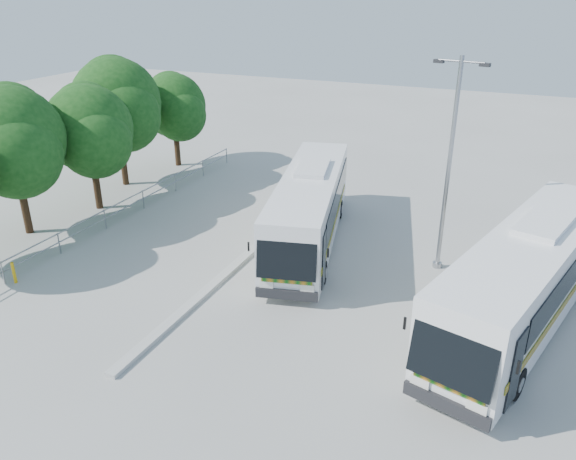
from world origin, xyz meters
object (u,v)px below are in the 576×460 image
at_px(coach_main, 309,207).
at_px(coach_adjacent, 527,277).
at_px(tree_far_d, 117,103).
at_px(bollard, 14,273).
at_px(tree_far_c, 90,129).
at_px(tree_far_b, 12,139).
at_px(tree_far_e, 175,106).
at_px(lamppost, 450,158).

height_order(coach_main, coach_adjacent, coach_adjacent).
distance_m(tree_far_d, coach_main, 13.73).
relative_size(coach_adjacent, bollard, 14.01).
xyz_separation_m(coach_adjacent, bollard, (-18.59, -4.81, -1.43)).
relative_size(tree_far_c, tree_far_d, 0.88).
bearing_deg(tree_far_b, tree_far_e, 88.17).
relative_size(coach_main, lamppost, 1.38).
bearing_deg(bollard, coach_main, 41.26).
height_order(tree_far_d, tree_far_e, tree_far_d).
xyz_separation_m(tree_far_e, lamppost, (18.14, -7.93, 0.86)).
xyz_separation_m(tree_far_b, lamppost, (18.53, 4.17, 0.18)).
height_order(tree_far_d, bollard, tree_far_d).
bearing_deg(coach_adjacent, tree_far_e, 167.81).
bearing_deg(tree_far_d, bollard, -72.62).
xyz_separation_m(tree_far_b, coach_main, (12.67, 4.26, -2.80)).
bearing_deg(tree_far_d, tree_far_b, -87.77).
bearing_deg(coach_adjacent, tree_far_c, -172.84).
bearing_deg(coach_main, lamppost, -14.26).
relative_size(tree_far_e, bollard, 6.59).
xyz_separation_m(tree_far_d, coach_adjacent, (22.20, -6.73, -2.93)).
xyz_separation_m(tree_far_d, bollard, (3.61, -11.54, -4.37)).
bearing_deg(tree_far_c, tree_far_d, 107.83).
xyz_separation_m(tree_far_b, tree_far_c, (0.89, 3.90, -0.31)).
relative_size(tree_far_e, lamppost, 0.69).
xyz_separation_m(tree_far_b, tree_far_e, (0.39, 12.10, -0.68)).
height_order(tree_far_b, lamppost, lamppost).
bearing_deg(tree_far_e, lamppost, -23.63).
bearing_deg(coach_adjacent, tree_far_d, 178.51).
relative_size(tree_far_d, bollard, 8.16).
xyz_separation_m(tree_far_e, bollard, (2.93, -16.04, -3.44)).
height_order(tree_far_b, bollard, tree_far_b).
bearing_deg(tree_far_c, bollard, -72.84).
bearing_deg(tree_far_d, tree_far_c, -72.17).
distance_m(tree_far_c, bollard, 9.05).
relative_size(coach_adjacent, lamppost, 1.46).
height_order(tree_far_c, coach_adjacent, tree_far_c).
distance_m(tree_far_c, coach_adjacent, 21.36).
bearing_deg(coach_adjacent, bollard, -150.12).
xyz_separation_m(coach_main, bollard, (-9.35, -8.20, -1.32)).
bearing_deg(lamppost, coach_main, -167.74).
distance_m(coach_adjacent, bollard, 19.26).
bearing_deg(tree_far_b, coach_main, 18.60).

